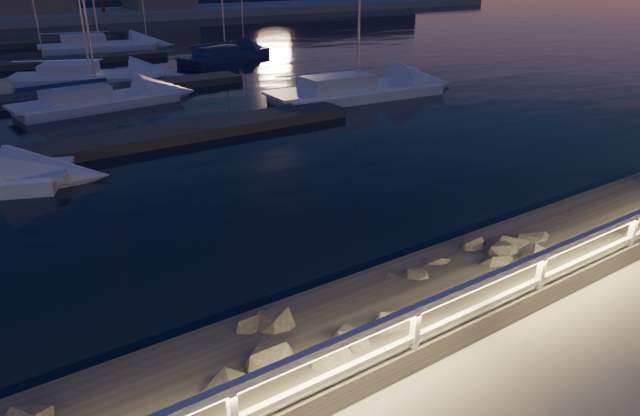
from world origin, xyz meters
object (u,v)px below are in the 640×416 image
Objects in this scene: sailboat_h at (86,75)px; sailboat_l at (223,54)px; sailboat_g at (94,100)px; sailboat_k at (96,45)px; guard_rail at (359,347)px; sailboat_d at (353,89)px.

sailboat_l is (10.34, 3.42, -0.02)m from sailboat_h.
sailboat_g is 15.70m from sailboat_l.
sailboat_k reaches higher than sailboat_g.
sailboat_k reaches higher than guard_rail.
sailboat_k is (-5.98, 25.78, 0.01)m from sailboat_d.
sailboat_h reaches higher than guard_rail.
sailboat_d is 15.57m from sailboat_l.
sailboat_d is at bearing -30.50° from sailboat_g.
sailboat_h is (-10.10, 12.15, -0.04)m from sailboat_d.
guard_rail is 3.09× the size of sailboat_h.
sailboat_g reaches higher than sailboat_l.
sailboat_k is at bearing 68.59° from sailboat_g.
sailboat_k is 1.17× the size of sailboat_l.
sailboat_d is at bearing -112.24° from sailboat_l.
guard_rail is at bearing -102.06° from sailboat_g.
guard_rail is 22.58m from sailboat_d.
sailboat_h is (1.37, 7.04, 0.00)m from sailboat_g.
sailboat_d reaches higher than sailboat_l.
sailboat_g is 1.01× the size of sailboat_l.
sailboat_k is 11.95m from sailboat_l.
sailboat_g is 21.40m from sailboat_k.
sailboat_d is 12.56m from sailboat_g.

